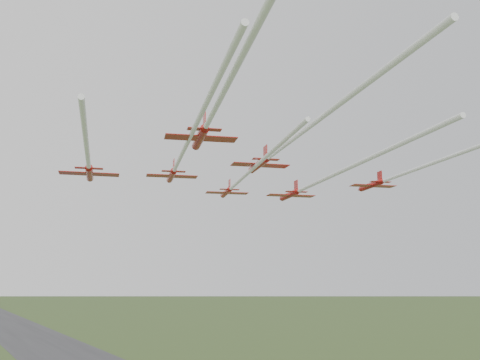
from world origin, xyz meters
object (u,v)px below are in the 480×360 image
jet_row3_mid (285,145)px  jet_row2_right (317,182)px  jet_row3_left (88,162)px  jet_lead (240,180)px  jet_row4_left (222,95)px  jet_row3_right (410,171)px  jet_row2_left (182,154)px

jet_row3_mid → jet_row2_right: bearing=51.8°
jet_row2_right → jet_row3_left: jet_row3_left is taller
jet_lead → jet_row4_left: 46.43m
jet_lead → jet_row3_right: size_ratio=1.16×
jet_row2_left → jet_row3_left: jet_row2_left is taller
jet_row3_right → jet_row4_left: jet_row4_left is taller
jet_row2_left → jet_row4_left: (-7.16, -26.68, 0.04)m
jet_row3_left → jet_row4_left: bearing=-62.0°
jet_lead → jet_row3_mid: bearing=-86.7°
jet_lead → jet_row2_left: (-17.60, -12.59, 0.36)m
jet_row2_right → jet_row3_mid: (-12.92, -9.26, 2.92)m
jet_row2_left → jet_lead: bearing=53.2°
jet_row2_left → jet_row3_mid: size_ratio=1.12×
jet_row2_left → jet_row3_right: (30.77, -16.99, -2.56)m
jet_row3_left → jet_row3_right: jet_row3_left is taller
jet_lead → jet_row3_mid: jet_row3_mid is taller
jet_lead → jet_row3_right: (13.17, -29.58, -2.21)m
jet_row4_left → jet_row3_mid: bearing=57.1°
jet_row3_right → jet_row4_left: size_ratio=0.78×
jet_row3_right → jet_row2_left: bearing=167.9°
jet_row2_right → jet_row3_right: bearing=-48.0°
jet_row2_left → jet_row3_mid: jet_row3_mid is taller
jet_lead → jet_row4_left: size_ratio=0.90×
jet_row2_right → jet_row3_mid: jet_row3_mid is taller
jet_row3_right → jet_lead: bearing=130.8°
jet_row2_left → jet_row2_right: 24.20m
jet_lead → jet_row3_right: 32.45m
jet_row3_mid → jet_lead: bearing=91.1°
jet_row3_right → jet_row3_mid: bearing=-177.2°
jet_lead → jet_row2_right: (6.28, -15.38, -2.32)m
jet_lead → jet_row2_right: 16.78m
jet_row3_left → jet_row3_right: 48.36m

